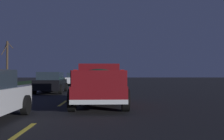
{
  "coord_description": "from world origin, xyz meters",
  "views": [
    {
      "loc": [
        -1.16,
        -2.01,
        1.41
      ],
      "look_at": [
        9.93,
        -2.31,
        1.57
      ],
      "focal_mm": 41.67,
      "sensor_mm": 36.0,
      "label": 1
    }
  ],
  "objects_px": {
    "pickup_truck": "(99,83)",
    "sedan_green": "(104,78)",
    "bare_tree_far": "(7,61)",
    "sedan_black": "(51,82)",
    "sedan_white": "(75,79)"
  },
  "relations": [
    {
      "from": "bare_tree_far",
      "to": "sedan_black",
      "type": "bearing_deg",
      "value": -150.15
    },
    {
      "from": "bare_tree_far",
      "to": "sedan_white",
      "type": "bearing_deg",
      "value": -110.73
    },
    {
      "from": "pickup_truck",
      "to": "bare_tree_far",
      "type": "height_order",
      "value": "bare_tree_far"
    },
    {
      "from": "sedan_green",
      "to": "sedan_white",
      "type": "bearing_deg",
      "value": 150.26
    },
    {
      "from": "pickup_truck",
      "to": "sedan_green",
      "type": "bearing_deg",
      "value": -0.39
    },
    {
      "from": "sedan_black",
      "to": "sedan_green",
      "type": "distance_m",
      "value": 19.23
    },
    {
      "from": "pickup_truck",
      "to": "bare_tree_far",
      "type": "distance_m",
      "value": 27.34
    },
    {
      "from": "pickup_truck",
      "to": "sedan_green",
      "type": "xyz_separation_m",
      "value": [
        26.65,
        -0.18,
        -0.2
      ]
    },
    {
      "from": "sedan_black",
      "to": "sedan_white",
      "type": "height_order",
      "value": "same"
    },
    {
      "from": "sedan_green",
      "to": "sedan_white",
      "type": "height_order",
      "value": "same"
    },
    {
      "from": "sedan_white",
      "to": "sedan_black",
      "type": "bearing_deg",
      "value": 178.56
    },
    {
      "from": "pickup_truck",
      "to": "sedan_white",
      "type": "distance_m",
      "value": 20.63
    },
    {
      "from": "bare_tree_far",
      "to": "pickup_truck",
      "type": "bearing_deg",
      "value": -151.53
    },
    {
      "from": "sedan_black",
      "to": "pickup_truck",
      "type": "bearing_deg",
      "value": -154.48
    },
    {
      "from": "sedan_white",
      "to": "bare_tree_far",
      "type": "xyz_separation_m",
      "value": [
        3.62,
        9.57,
        2.32
      ]
    }
  ]
}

